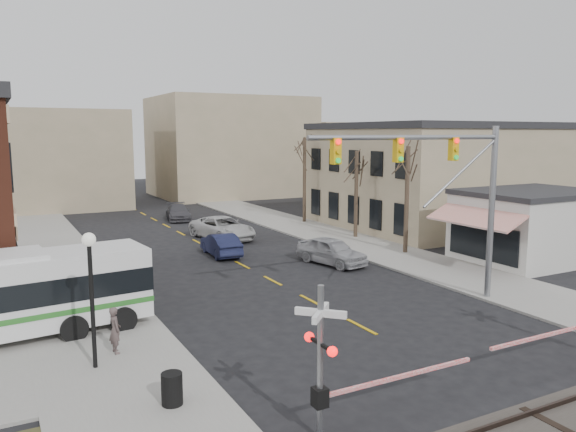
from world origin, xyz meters
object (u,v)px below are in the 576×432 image
object	(u,v)px
trash_bin	(172,389)
car_d	(178,212)
pedestrian_near	(115,330)
rr_crossing_west	(335,361)
traffic_signal_mast	(448,179)
car_a	(332,251)
car_c	(223,228)
street_lamp	(90,272)
pedestrian_far	(82,306)
car_b	(221,244)

from	to	relation	value
trash_bin	car_d	xyz separation A→B (m)	(10.50, 33.77, 0.11)
pedestrian_near	rr_crossing_west	bearing A→B (deg)	-159.92
traffic_signal_mast	car_d	size ratio (longest dim) A/B	2.08
rr_crossing_west	car_d	xyz separation A→B (m)	(7.22, 37.05, -1.28)
car_a	pedestrian_near	distance (m)	16.26
car_c	car_d	world-z (taller)	car_c
pedestrian_near	traffic_signal_mast	bearing A→B (deg)	-101.14
street_lamp	car_a	distance (m)	17.64
car_c	pedestrian_far	bearing A→B (deg)	-139.17
rr_crossing_west	car_c	size ratio (longest dim) A/B	0.96
street_lamp	car_a	world-z (taller)	street_lamp
car_b	trash_bin	bearing A→B (deg)	67.97
car_d	pedestrian_near	world-z (taller)	pedestrian_near
traffic_signal_mast	car_c	xyz separation A→B (m)	(-2.71, 19.85, -4.92)
rr_crossing_west	car_a	distance (m)	19.02
car_a	pedestrian_far	size ratio (longest dim) A/B	2.80
car_b	pedestrian_far	distance (m)	14.10
traffic_signal_mast	car_b	world-z (taller)	traffic_signal_mast
car_a	car_b	size ratio (longest dim) A/B	1.08
rr_crossing_west	pedestrian_far	xyz separation A→B (m)	(-4.55, 11.20, -1.01)
rr_crossing_west	car_c	distance (m)	27.60
car_b	street_lamp	bearing A→B (deg)	58.47
car_b	pedestrian_near	distance (m)	16.31
rr_crossing_west	trash_bin	size ratio (longest dim) A/B	6.10
car_c	pedestrian_near	xyz separation A→B (m)	(-11.29, -18.71, 0.13)
street_lamp	car_b	distance (m)	17.75
street_lamp	car_a	xyz separation A→B (m)	(14.88, 9.14, -2.49)
street_lamp	pedestrian_near	xyz separation A→B (m)	(0.84, 0.94, -2.35)
rr_crossing_west	trash_bin	distance (m)	4.84
trash_bin	traffic_signal_mast	bearing A→B (deg)	14.49
pedestrian_far	street_lamp	bearing A→B (deg)	-145.76
car_d	rr_crossing_west	bearing A→B (deg)	-89.61
traffic_signal_mast	rr_crossing_west	xyz separation A→B (m)	(-10.06, -6.73, -3.76)
street_lamp	pedestrian_far	bearing A→B (deg)	87.05
street_lamp	car_a	bearing A→B (deg)	31.56
pedestrian_far	car_b	bearing A→B (deg)	-6.57
rr_crossing_west	street_lamp	size ratio (longest dim) A/B	1.26
traffic_signal_mast	rr_crossing_west	size ratio (longest dim) A/B	1.76
car_a	pedestrian_far	xyz separation A→B (m)	(-14.66, -4.88, 0.16)
street_lamp	car_c	bearing A→B (deg)	58.32
traffic_signal_mast	rr_crossing_west	bearing A→B (deg)	-146.25
rr_crossing_west	pedestrian_far	bearing A→B (deg)	112.11
car_a	pedestrian_near	bearing A→B (deg)	-162.43
trash_bin	car_b	size ratio (longest dim) A/B	0.21
street_lamp	car_d	bearing A→B (deg)	68.30
trash_bin	car_c	world-z (taller)	car_c
street_lamp	car_b	world-z (taller)	street_lamp
car_d	car_b	bearing A→B (deg)	-85.91
car_a	car_d	world-z (taller)	car_a
rr_crossing_west	street_lamp	distance (m)	8.52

